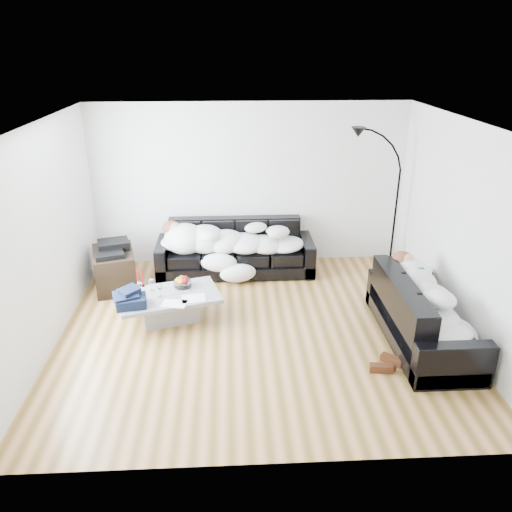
{
  "coord_description": "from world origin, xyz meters",
  "views": [
    {
      "loc": [
        -0.31,
        -5.55,
        3.43
      ],
      "look_at": [
        0.0,
        0.3,
        0.9
      ],
      "focal_mm": 35.0,
      "sensor_mm": 36.0,
      "label": 1
    }
  ],
  "objects_px": {
    "sofa_right": "(424,312)",
    "coffee_table": "(170,307)",
    "wine_glass_c": "(160,290)",
    "shoes": "(386,364)",
    "sofa_back": "(235,248)",
    "sleeper_back": "(235,236)",
    "candle_left": "(138,277)",
    "wine_glass_a": "(152,285)",
    "sleeper_right": "(426,295)",
    "wine_glass_b": "(140,287)",
    "fruit_bowl": "(183,282)",
    "av_cabinet": "(115,269)",
    "candle_right": "(142,279)",
    "floor_lamp": "(396,210)",
    "stereo": "(112,247)"
  },
  "relations": [
    {
      "from": "sleeper_back",
      "to": "wine_glass_b",
      "type": "bearing_deg",
      "value": -133.15
    },
    {
      "from": "sofa_right",
      "to": "fruit_bowl",
      "type": "bearing_deg",
      "value": 73.36
    },
    {
      "from": "floor_lamp",
      "to": "sleeper_back",
      "type": "bearing_deg",
      "value": 166.27
    },
    {
      "from": "coffee_table",
      "to": "stereo",
      "type": "xyz_separation_m",
      "value": [
        -0.92,
        1.03,
        0.45
      ]
    },
    {
      "from": "coffee_table",
      "to": "stereo",
      "type": "relative_size",
      "value": 2.92
    },
    {
      "from": "sofa_back",
      "to": "av_cabinet",
      "type": "bearing_deg",
      "value": -166.26
    },
    {
      "from": "wine_glass_a",
      "to": "floor_lamp",
      "type": "bearing_deg",
      "value": 20.14
    },
    {
      "from": "sofa_right",
      "to": "shoes",
      "type": "bearing_deg",
      "value": 132.82
    },
    {
      "from": "shoes",
      "to": "fruit_bowl",
      "type": "bearing_deg",
      "value": 168.02
    },
    {
      "from": "wine_glass_b",
      "to": "av_cabinet",
      "type": "bearing_deg",
      "value": 119.22
    },
    {
      "from": "coffee_table",
      "to": "wine_glass_b",
      "type": "height_order",
      "value": "wine_glass_b"
    },
    {
      "from": "wine_glass_a",
      "to": "candle_left",
      "type": "bearing_deg",
      "value": 143.38
    },
    {
      "from": "stereo",
      "to": "candle_right",
      "type": "bearing_deg",
      "value": -72.37
    },
    {
      "from": "coffee_table",
      "to": "candle_left",
      "type": "distance_m",
      "value": 0.61
    },
    {
      "from": "candle_left",
      "to": "wine_glass_a",
      "type": "bearing_deg",
      "value": -36.62
    },
    {
      "from": "wine_glass_b",
      "to": "wine_glass_a",
      "type": "bearing_deg",
      "value": 22.58
    },
    {
      "from": "sofa_back",
      "to": "sleeper_back",
      "type": "relative_size",
      "value": 1.18
    },
    {
      "from": "sleeper_back",
      "to": "av_cabinet",
      "type": "bearing_deg",
      "value": -167.76
    },
    {
      "from": "sleeper_back",
      "to": "stereo",
      "type": "distance_m",
      "value": 1.86
    },
    {
      "from": "av_cabinet",
      "to": "wine_glass_a",
      "type": "bearing_deg",
      "value": -67.54
    },
    {
      "from": "wine_glass_a",
      "to": "wine_glass_b",
      "type": "distance_m",
      "value": 0.16
    },
    {
      "from": "wine_glass_c",
      "to": "av_cabinet",
      "type": "height_order",
      "value": "av_cabinet"
    },
    {
      "from": "sofa_right",
      "to": "fruit_bowl",
      "type": "xyz_separation_m",
      "value": [
        -2.99,
        0.89,
        0.04
      ]
    },
    {
      "from": "coffee_table",
      "to": "stereo",
      "type": "bearing_deg",
      "value": 131.88
    },
    {
      "from": "stereo",
      "to": "candle_left",
      "type": "bearing_deg",
      "value": -75.17
    },
    {
      "from": "sofa_right",
      "to": "wine_glass_b",
      "type": "bearing_deg",
      "value": 78.28
    },
    {
      "from": "sofa_right",
      "to": "coffee_table",
      "type": "distance_m",
      "value": 3.23
    },
    {
      "from": "fruit_bowl",
      "to": "candle_left",
      "type": "distance_m",
      "value": 0.61
    },
    {
      "from": "candle_left",
      "to": "shoes",
      "type": "distance_m",
      "value": 3.39
    },
    {
      "from": "sofa_right",
      "to": "coffee_table",
      "type": "height_order",
      "value": "sofa_right"
    },
    {
      "from": "sleeper_back",
      "to": "floor_lamp",
      "type": "relative_size",
      "value": 1.04
    },
    {
      "from": "candle_right",
      "to": "av_cabinet",
      "type": "xyz_separation_m",
      "value": [
        -0.55,
        0.77,
        -0.2
      ]
    },
    {
      "from": "wine_glass_b",
      "to": "stereo",
      "type": "relative_size",
      "value": 0.37
    },
    {
      "from": "wine_glass_a",
      "to": "wine_glass_c",
      "type": "xyz_separation_m",
      "value": [
        0.14,
        -0.19,
        0.01
      ]
    },
    {
      "from": "sofa_right",
      "to": "wine_glass_c",
      "type": "height_order",
      "value": "sofa_right"
    },
    {
      "from": "sofa_back",
      "to": "stereo",
      "type": "bearing_deg",
      "value": -166.26
    },
    {
      "from": "sofa_back",
      "to": "candle_left",
      "type": "distance_m",
      "value": 1.8
    },
    {
      "from": "sofa_back",
      "to": "sofa_right",
      "type": "xyz_separation_m",
      "value": [
        2.26,
        -2.14,
        0.0
      ]
    },
    {
      "from": "sleeper_right",
      "to": "wine_glass_b",
      "type": "height_order",
      "value": "sleeper_right"
    },
    {
      "from": "wine_glass_c",
      "to": "shoes",
      "type": "height_order",
      "value": "wine_glass_c"
    },
    {
      "from": "av_cabinet",
      "to": "floor_lamp",
      "type": "bearing_deg",
      "value": -9.01
    },
    {
      "from": "sofa_back",
      "to": "sofa_right",
      "type": "distance_m",
      "value": 3.11
    },
    {
      "from": "sleeper_right",
      "to": "floor_lamp",
      "type": "height_order",
      "value": "floor_lamp"
    },
    {
      "from": "coffee_table",
      "to": "av_cabinet",
      "type": "distance_m",
      "value": 1.39
    },
    {
      "from": "wine_glass_b",
      "to": "sleeper_back",
      "type": "bearing_deg",
      "value": 46.85
    },
    {
      "from": "sleeper_back",
      "to": "wine_glass_a",
      "type": "height_order",
      "value": "sleeper_back"
    },
    {
      "from": "wine_glass_b",
      "to": "candle_right",
      "type": "height_order",
      "value": "candle_right"
    },
    {
      "from": "sofa_right",
      "to": "candle_left",
      "type": "bearing_deg",
      "value": 75.24
    },
    {
      "from": "fruit_bowl",
      "to": "shoes",
      "type": "height_order",
      "value": "fruit_bowl"
    },
    {
      "from": "fruit_bowl",
      "to": "av_cabinet",
      "type": "bearing_deg",
      "value": 143.39
    }
  ]
}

